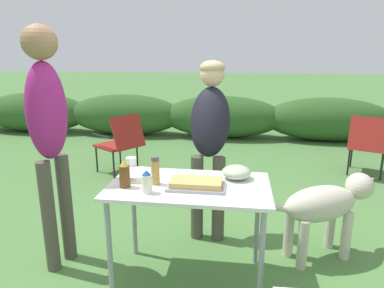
% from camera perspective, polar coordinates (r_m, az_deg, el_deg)
% --- Properties ---
extents(ground_plane, '(60.00, 60.00, 0.00)m').
position_cam_1_polar(ground_plane, '(2.72, -0.45, -21.47)').
color(ground_plane, '#4C7A3D').
extents(shrub_hedge, '(14.40, 0.90, 0.83)m').
position_cam_1_polar(shrub_hedge, '(6.82, 5.05, 4.54)').
color(shrub_hedge, '#2D5623').
rests_on(shrub_hedge, ground).
extents(folding_table, '(1.10, 0.64, 0.74)m').
position_cam_1_polar(folding_table, '(2.39, -0.48, -8.49)').
color(folding_table, silver).
rests_on(folding_table, ground).
extents(food_tray, '(0.38, 0.22, 0.06)m').
position_cam_1_polar(food_tray, '(2.30, 0.74, -6.68)').
color(food_tray, '#9E9EA3').
rests_on(food_tray, folding_table).
extents(plate_stack, '(0.25, 0.25, 0.04)m').
position_cam_1_polar(plate_stack, '(2.51, -9.00, -5.10)').
color(plate_stack, white).
rests_on(plate_stack, folding_table).
extents(mixing_bowl, '(0.21, 0.21, 0.10)m').
position_cam_1_polar(mixing_bowl, '(2.47, 7.40, -4.66)').
color(mixing_bowl, '#ADBC99').
rests_on(mixing_bowl, folding_table).
extents(paper_cup_stack, '(0.08, 0.08, 0.10)m').
position_cam_1_polar(paper_cup_stack, '(2.66, -10.10, -3.31)').
color(paper_cup_stack, white).
rests_on(paper_cup_stack, folding_table).
extents(mayo_bottle, '(0.07, 0.07, 0.15)m').
position_cam_1_polar(mayo_bottle, '(2.22, -7.57, -6.30)').
color(mayo_bottle, silver).
rests_on(mayo_bottle, folding_table).
extents(beer_bottle, '(0.07, 0.07, 0.19)m').
position_cam_1_polar(beer_bottle, '(2.33, -11.18, -4.95)').
color(beer_bottle, brown).
rests_on(beer_bottle, folding_table).
extents(spice_jar, '(0.06, 0.06, 0.20)m').
position_cam_1_polar(spice_jar, '(2.35, -6.14, -4.47)').
color(spice_jar, '#B2893D').
rests_on(spice_jar, folding_table).
extents(standing_person_in_red_jacket, '(0.36, 0.47, 1.56)m').
position_cam_1_polar(standing_person_in_red_jacket, '(2.96, 3.01, 2.48)').
color(standing_person_in_red_jacket, '#4C473D').
rests_on(standing_person_in_red_jacket, ground).
extents(standing_person_with_beanie, '(0.31, 0.37, 1.80)m').
position_cam_1_polar(standing_person_with_beanie, '(2.65, -22.85, 3.10)').
color(standing_person_with_beanie, '#4C473D').
rests_on(standing_person_with_beanie, ground).
extents(dog, '(0.93, 0.56, 0.68)m').
position_cam_1_polar(dog, '(2.95, 21.52, -9.41)').
color(dog, beige).
rests_on(dog, ground).
extents(camp_chair_green_behind_table, '(0.75, 0.71, 0.83)m').
position_cam_1_polar(camp_chair_green_behind_table, '(4.75, -11.78, 0.53)').
color(camp_chair_green_behind_table, maroon).
rests_on(camp_chair_green_behind_table, ground).
extents(camp_chair_near_hedge, '(0.65, 0.72, 0.83)m').
position_cam_1_polar(camp_chair_near_hedge, '(5.13, 27.27, 0.22)').
color(camp_chair_near_hedge, maroon).
rests_on(camp_chair_near_hedge, ground).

